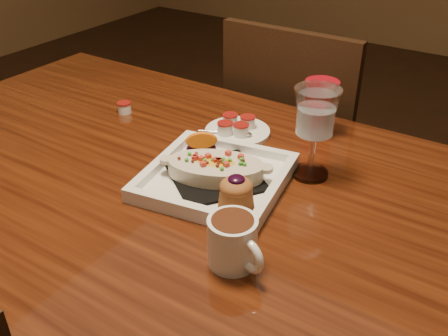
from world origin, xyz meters
The scene contains 8 objects.
table centered at (0.00, 0.00, 0.65)m, with size 1.50×0.90×0.75m.
chair_far centered at (0.00, 0.63, 0.51)m, with size 0.42×0.42×0.93m.
plate centered at (0.10, 0.02, 0.78)m, with size 0.31×0.31×0.08m.
coffee_mug centered at (0.24, -0.15, 0.80)m, with size 0.11×0.08×0.08m.
goblet centered at (0.23, 0.16, 0.88)m, with size 0.09×0.09×0.19m.
saucer centered at (0.01, 0.23, 0.76)m, with size 0.15×0.15×0.10m.
creamer_loose centered at (-0.29, 0.18, 0.76)m, with size 0.04×0.04×0.03m.
red_tumbler centered at (0.17, 0.34, 0.82)m, with size 0.08×0.08×0.13m, color #A30B19.
Camera 1 is at (0.56, -0.66, 1.30)m, focal length 40.00 mm.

